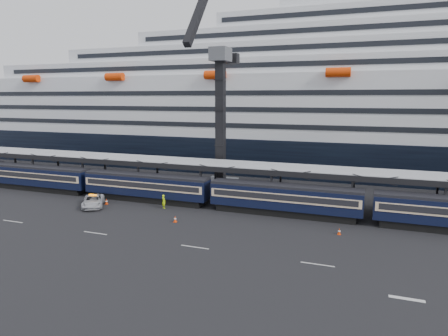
{
  "coord_description": "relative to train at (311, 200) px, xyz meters",
  "views": [
    {
      "loc": [
        1.81,
        -38.33,
        14.7
      ],
      "look_at": [
        -16.1,
        10.0,
        5.55
      ],
      "focal_mm": 32.0,
      "sensor_mm": 36.0,
      "label": 1
    }
  ],
  "objects": [
    {
      "name": "traffic_cone_a",
      "position": [
        -27.62,
        -3.54,
        -1.79
      ],
      "size": [
        0.42,
        0.42,
        0.83
      ],
      "color": "red",
      "rests_on": "ground"
    },
    {
      "name": "canopy",
      "position": [
        4.65,
        4.0,
        3.05
      ],
      "size": [
        130.0,
        6.25,
        5.53
      ],
      "color": "#979A9F",
      "rests_on": "ground"
    },
    {
      "name": "train",
      "position": [
        0.0,
        0.0,
        0.0
      ],
      "size": [
        133.05,
        3.0,
        4.05
      ],
      "color": "black",
      "rests_on": "ground"
    },
    {
      "name": "ground",
      "position": [
        4.65,
        -10.0,
        -2.2
      ],
      "size": [
        260.0,
        260.0,
        0.0
      ],
      "primitive_type": "plane",
      "color": "black",
      "rests_on": "ground"
    },
    {
      "name": "worker",
      "position": [
        -19.14,
        -2.54,
        -1.27
      ],
      "size": [
        0.81,
        0.74,
        1.86
      ],
      "primitive_type": "imported",
      "rotation": [
        0.0,
        0.0,
        2.57
      ],
      "color": "#CEFF0D",
      "rests_on": "ground"
    },
    {
      "name": "crane_dark_near",
      "position": [
        -15.35,
        8.59,
        9.73
      ],
      "size": [
        4.5,
        17.75,
        35.08
      ],
      "color": "#4D5055",
      "rests_on": "ground"
    },
    {
      "name": "traffic_cone_c",
      "position": [
        -14.92,
        -7.44,
        -1.8
      ],
      "size": [
        0.4,
        0.4,
        0.81
      ],
      "color": "red",
      "rests_on": "ground"
    },
    {
      "name": "traffic_cone_d",
      "position": [
        3.81,
        -5.16,
        -1.84
      ],
      "size": [
        0.37,
        0.37,
        0.74
      ],
      "color": "red",
      "rests_on": "ground"
    },
    {
      "name": "pickup_truck",
      "position": [
        -28.52,
        -5.21,
        -1.42
      ],
      "size": [
        5.23,
        6.17,
        1.57
      ],
      "primitive_type": "imported",
      "rotation": [
        0.0,
        0.0,
        0.57
      ],
      "color": "#ACAEB4",
      "rests_on": "ground"
    },
    {
      "name": "cruise_ship",
      "position": [
        3.57,
        35.99,
        10.14
      ],
      "size": [
        214.09,
        28.84,
        34.0
      ],
      "color": "black",
      "rests_on": "ground"
    },
    {
      "name": "traffic_cone_b",
      "position": [
        -28.45,
        -5.8,
        -1.8
      ],
      "size": [
        0.41,
        0.41,
        0.81
      ],
      "color": "red",
      "rests_on": "ground"
    },
    {
      "name": "lane_markings",
      "position": [
        12.8,
        -15.23,
        -2.19
      ],
      "size": [
        111.0,
        4.27,
        0.02
      ],
      "color": "beige",
      "rests_on": "ground"
    }
  ]
}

